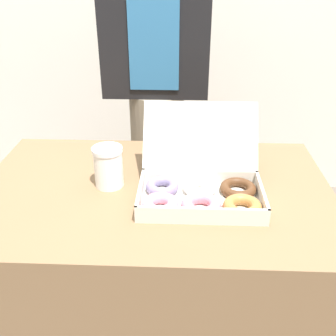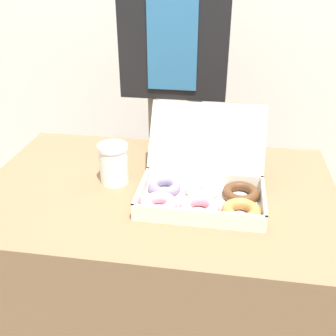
% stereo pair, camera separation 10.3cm
% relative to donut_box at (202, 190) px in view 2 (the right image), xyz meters
% --- Properties ---
extents(table, '(1.04, 0.67, 0.75)m').
position_rel_donut_box_xyz_m(table, '(-0.13, 0.05, -0.41)').
color(table, brown).
rests_on(table, ground_plane).
extents(donut_box, '(0.36, 0.34, 0.22)m').
position_rel_donut_box_xyz_m(donut_box, '(0.00, 0.00, 0.00)').
color(donut_box, silver).
rests_on(donut_box, table).
extents(coffee_cup, '(0.09, 0.09, 0.12)m').
position_rel_donut_box_xyz_m(coffee_cup, '(-0.27, 0.07, 0.03)').
color(coffee_cup, white).
rests_on(coffee_cup, table).
extents(person_customer, '(0.42, 0.23, 1.59)m').
position_rel_donut_box_xyz_m(person_customer, '(-0.17, 0.67, 0.06)').
color(person_customer, gray).
rests_on(person_customer, ground_plane).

